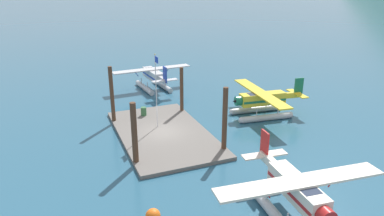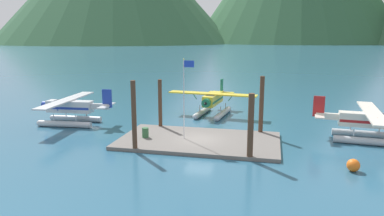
{
  "view_description": "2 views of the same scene",
  "coord_description": "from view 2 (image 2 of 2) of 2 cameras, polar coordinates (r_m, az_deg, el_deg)",
  "views": [
    {
      "loc": [
        28.44,
        -8.7,
        13.32
      ],
      "look_at": [
        -0.35,
        3.03,
        2.09
      ],
      "focal_mm": 32.73,
      "sensor_mm": 36.0,
      "label": 1
    },
    {
      "loc": [
        6.04,
        -29.37,
        9.16
      ],
      "look_at": [
        -1.54,
        4.0,
        2.22
      ],
      "focal_mm": 33.14,
      "sensor_mm": 36.0,
      "label": 2
    }
  ],
  "objects": [
    {
      "name": "ground_plane",
      "position": [
        31.35,
        1.13,
        -5.52
      ],
      "size": [
        1200.0,
        1200.0,
        0.0
      ],
      "primitive_type": "plane",
      "color": "#285670"
    },
    {
      "name": "mooring_buoy",
      "position": [
        27.08,
        24.53,
        -8.38
      ],
      "size": [
        0.89,
        0.89,
        0.89
      ],
      "primitive_type": "sphere",
      "color": "orange",
      "rests_on": "ground"
    },
    {
      "name": "seaplane_cream_stbd_fwd",
      "position": [
        34.9,
        26.47,
        -2.3
      ],
      "size": [
        7.96,
        10.49,
        3.84
      ],
      "color": "#B7BABF",
      "rests_on": "ground"
    },
    {
      "name": "piling_near_right",
      "position": [
        26.57,
        9.41,
        -3.1
      ],
      "size": [
        0.45,
        0.45,
        5.09
      ],
      "primitive_type": "cylinder",
      "color": "#4C3323",
      "rests_on": "ground"
    },
    {
      "name": "piling_far_left",
      "position": [
        35.33,
        -5.15,
        0.57
      ],
      "size": [
        0.38,
        0.38,
        5.01
      ],
      "primitive_type": "cylinder",
      "color": "#4C3323",
      "rests_on": "ground"
    },
    {
      "name": "fuel_drum",
      "position": [
        31.89,
        -7.52,
        -3.94
      ],
      "size": [
        0.62,
        0.62,
        0.88
      ],
      "color": "#33663D",
      "rests_on": "dock_platform"
    },
    {
      "name": "piling_far_right",
      "position": [
        33.62,
        11.1,
        0.33
      ],
      "size": [
        0.42,
        0.42,
        5.57
      ],
      "primitive_type": "cylinder",
      "color": "#4C3323",
      "rests_on": "ground"
    },
    {
      "name": "seaplane_silver_port_fwd",
      "position": [
        39.4,
        -19.07,
        -0.26
      ],
      "size": [
        7.97,
        10.47,
        3.84
      ],
      "color": "#B7BABF",
      "rests_on": "ground"
    },
    {
      "name": "flagpole",
      "position": [
        30.46,
        -1.12,
        2.85
      ],
      "size": [
        0.95,
        0.1,
        7.02
      ],
      "color": "silver",
      "rests_on": "dock_platform"
    },
    {
      "name": "dock_platform",
      "position": [
        31.31,
        1.13,
        -5.26
      ],
      "size": [
        13.9,
        7.82,
        0.3
      ],
      "primitive_type": "cube",
      "color": "#66605B",
      "rests_on": "ground"
    },
    {
      "name": "seaplane_yellow_bow_centre",
      "position": [
        41.6,
        3.36,
        0.95
      ],
      "size": [
        10.49,
        7.95,
        3.84
      ],
      "color": "#B7BABF",
      "rests_on": "ground"
    },
    {
      "name": "piling_near_left",
      "position": [
        28.46,
        -9.32,
        -1.4
      ],
      "size": [
        0.39,
        0.39,
        5.79
      ],
      "primitive_type": "cylinder",
      "color": "#4C3323",
      "rests_on": "ground"
    }
  ]
}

